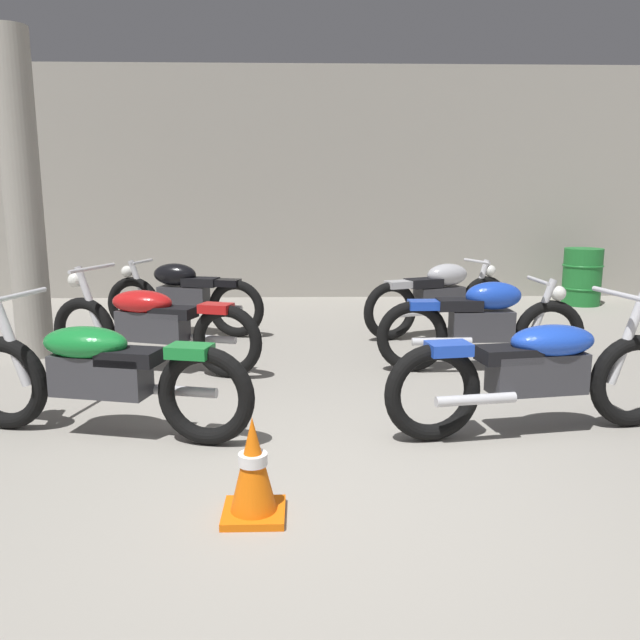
{
  "coord_description": "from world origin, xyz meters",
  "views": [
    {
      "loc": [
        -0.16,
        -3.27,
        1.63
      ],
      "look_at": [
        0.0,
        2.27,
        0.55
      ],
      "focal_mm": 36.01,
      "sensor_mm": 36.0,
      "label": 1
    }
  ],
  "objects_px": {
    "motorcycle_right_row_2": "(440,297)",
    "traffic_cone": "(253,469)",
    "support_pillar": "(23,198)",
    "motorcycle_left_row_1": "(152,324)",
    "motorcycle_right_row_1": "(483,323)",
    "motorcycle_right_row_0": "(539,370)",
    "motorcycle_left_row_0": "(99,372)",
    "oil_drum": "(582,277)",
    "motorcycle_left_row_2": "(183,296)"
  },
  "relations": [
    {
      "from": "motorcycle_right_row_2",
      "to": "traffic_cone",
      "type": "xyz_separation_m",
      "value": [
        -1.88,
        -4.32,
        -0.2
      ]
    },
    {
      "from": "support_pillar",
      "to": "motorcycle_right_row_2",
      "type": "xyz_separation_m",
      "value": [
        4.37,
        0.87,
        -1.14
      ]
    },
    {
      "from": "motorcycle_left_row_1",
      "to": "motorcycle_right_row_1",
      "type": "height_order",
      "value": "motorcycle_left_row_1"
    },
    {
      "from": "motorcycle_left_row_1",
      "to": "motorcycle_right_row_0",
      "type": "height_order",
      "value": "same"
    },
    {
      "from": "motorcycle_left_row_0",
      "to": "motorcycle_right_row_2",
      "type": "distance_m",
      "value": 4.35
    },
    {
      "from": "motorcycle_left_row_1",
      "to": "oil_drum",
      "type": "relative_size",
      "value": 2.47
    },
    {
      "from": "motorcycle_right_row_0",
      "to": "traffic_cone",
      "type": "bearing_deg",
      "value": -148.91
    },
    {
      "from": "support_pillar",
      "to": "motorcycle_right_row_0",
      "type": "relative_size",
      "value": 1.48
    },
    {
      "from": "motorcycle_right_row_1",
      "to": "motorcycle_left_row_1",
      "type": "bearing_deg",
      "value": 178.59
    },
    {
      "from": "motorcycle_right_row_0",
      "to": "motorcycle_right_row_2",
      "type": "bearing_deg",
      "value": 90.03
    },
    {
      "from": "motorcycle_left_row_1",
      "to": "motorcycle_right_row_1",
      "type": "distance_m",
      "value": 3.09
    },
    {
      "from": "motorcycle_right_row_0",
      "to": "motorcycle_left_row_2",
      "type": "bearing_deg",
      "value": 132.4
    },
    {
      "from": "motorcycle_left_row_0",
      "to": "motorcycle_left_row_1",
      "type": "relative_size",
      "value": 1.02
    },
    {
      "from": "motorcycle_left_row_1",
      "to": "traffic_cone",
      "type": "xyz_separation_m",
      "value": [
        1.15,
        -2.83,
        -0.19
      ]
    },
    {
      "from": "traffic_cone",
      "to": "motorcycle_left_row_1",
      "type": "bearing_deg",
      "value": 112.1
    },
    {
      "from": "motorcycle_left_row_0",
      "to": "support_pillar",
      "type": "bearing_deg",
      "value": 120.95
    },
    {
      "from": "motorcycle_left_row_2",
      "to": "traffic_cone",
      "type": "xyz_separation_m",
      "value": [
        1.15,
        -4.45,
        -0.2
      ]
    },
    {
      "from": "support_pillar",
      "to": "traffic_cone",
      "type": "relative_size",
      "value": 5.93
    },
    {
      "from": "support_pillar",
      "to": "motorcycle_left_row_2",
      "type": "height_order",
      "value": "support_pillar"
    },
    {
      "from": "motorcycle_right_row_1",
      "to": "motorcycle_left_row_2",
      "type": "bearing_deg",
      "value": 151.22
    },
    {
      "from": "motorcycle_left_row_0",
      "to": "motorcycle_left_row_1",
      "type": "height_order",
      "value": "same"
    },
    {
      "from": "motorcycle_left_row_0",
      "to": "motorcycle_right_row_0",
      "type": "xyz_separation_m",
      "value": [
        3.0,
        -0.03,
        0.0
      ]
    },
    {
      "from": "motorcycle_left_row_0",
      "to": "motorcycle_right_row_2",
      "type": "height_order",
      "value": "motorcycle_left_row_0"
    },
    {
      "from": "motorcycle_right_row_2",
      "to": "traffic_cone",
      "type": "relative_size",
      "value": 3.47
    },
    {
      "from": "motorcycle_right_row_2",
      "to": "motorcycle_left_row_0",
      "type": "bearing_deg",
      "value": -133.59
    },
    {
      "from": "motorcycle_left_row_2",
      "to": "motorcycle_right_row_2",
      "type": "bearing_deg",
      "value": -2.49
    },
    {
      "from": "oil_drum",
      "to": "traffic_cone",
      "type": "height_order",
      "value": "oil_drum"
    },
    {
      "from": "support_pillar",
      "to": "motorcycle_left_row_2",
      "type": "xyz_separation_m",
      "value": [
        1.34,
        1.0,
        -1.14
      ]
    },
    {
      "from": "motorcycle_left_row_1",
      "to": "motorcycle_left_row_2",
      "type": "height_order",
      "value": "motorcycle_left_row_1"
    },
    {
      "from": "support_pillar",
      "to": "traffic_cone",
      "type": "xyz_separation_m",
      "value": [
        2.49,
        -3.45,
        -1.34
      ]
    },
    {
      "from": "support_pillar",
      "to": "traffic_cone",
      "type": "bearing_deg",
      "value": -54.14
    },
    {
      "from": "motorcycle_left_row_2",
      "to": "motorcycle_left_row_1",
      "type": "bearing_deg",
      "value": -89.97
    },
    {
      "from": "support_pillar",
      "to": "motorcycle_left_row_1",
      "type": "distance_m",
      "value": 1.87
    },
    {
      "from": "motorcycle_left_row_0",
      "to": "traffic_cone",
      "type": "bearing_deg",
      "value": -46.04
    },
    {
      "from": "oil_drum",
      "to": "traffic_cone",
      "type": "distance_m",
      "value": 7.8
    },
    {
      "from": "support_pillar",
      "to": "motorcycle_left_row_0",
      "type": "bearing_deg",
      "value": -59.05
    },
    {
      "from": "motorcycle_left_row_1",
      "to": "motorcycle_left_row_2",
      "type": "distance_m",
      "value": 1.62
    },
    {
      "from": "motorcycle_left_row_1",
      "to": "motorcycle_right_row_2",
      "type": "bearing_deg",
      "value": 26.22
    },
    {
      "from": "motorcycle_right_row_1",
      "to": "motorcycle_left_row_0",
      "type": "bearing_deg",
      "value": -152.64
    },
    {
      "from": "motorcycle_right_row_0",
      "to": "motorcycle_right_row_1",
      "type": "distance_m",
      "value": 1.62
    },
    {
      "from": "motorcycle_right_row_0",
      "to": "motorcycle_right_row_1",
      "type": "height_order",
      "value": "motorcycle_right_row_0"
    },
    {
      "from": "motorcycle_left_row_2",
      "to": "motorcycle_right_row_0",
      "type": "relative_size",
      "value": 0.9
    },
    {
      "from": "support_pillar",
      "to": "oil_drum",
      "type": "bearing_deg",
      "value": 22.92
    },
    {
      "from": "motorcycle_right_row_1",
      "to": "support_pillar",
      "type": "bearing_deg",
      "value": 171.08
    },
    {
      "from": "motorcycle_left_row_1",
      "to": "traffic_cone",
      "type": "relative_size",
      "value": 3.89
    },
    {
      "from": "support_pillar",
      "to": "motorcycle_left_row_1",
      "type": "xyz_separation_m",
      "value": [
        1.34,
        -0.62,
        -1.15
      ]
    },
    {
      "from": "motorcycle_left_row_1",
      "to": "motorcycle_right_row_1",
      "type": "xyz_separation_m",
      "value": [
        3.09,
        -0.08,
        0.01
      ]
    },
    {
      "from": "motorcycle_right_row_0",
      "to": "motorcycle_right_row_2",
      "type": "xyz_separation_m",
      "value": [
        -0.0,
        3.18,
        0.01
      ]
    },
    {
      "from": "motorcycle_left_row_1",
      "to": "motorcycle_right_row_0",
      "type": "distance_m",
      "value": 3.47
    },
    {
      "from": "support_pillar",
      "to": "motorcycle_left_row_0",
      "type": "height_order",
      "value": "support_pillar"
    }
  ]
}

